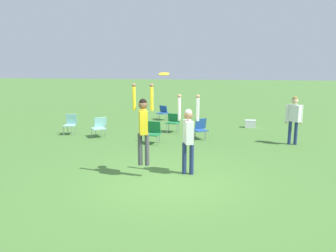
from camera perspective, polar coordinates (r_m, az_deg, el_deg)
The scene contains 12 objects.
ground_plane at distance 8.65m, azimuth -0.51°, elevation -9.27°, with size 120.00×120.00×0.00m, color #477533.
person_jumping at distance 8.52m, azimuth -4.34°, elevation 0.61°, with size 0.57×0.46×2.16m.
person_defending at distance 8.77m, azimuth 3.54°, elevation -1.12°, with size 0.59×0.48×2.18m.
frisbee at distance 8.45m, azimuth -0.71°, elevation 9.06°, with size 0.28×0.28×0.08m.
camping_chair_0 at distance 14.53m, azimuth 0.90°, elevation 0.88°, with size 0.62×0.65×0.81m.
camping_chair_1 at distance 12.42m, azimuth -2.55°, elevation -0.92°, with size 0.57×0.61×0.83m.
camping_chair_2 at distance 13.83m, azimuth -11.87°, elevation 0.01°, with size 0.72×0.80×0.80m.
camping_chair_3 at distance 14.65m, azimuth -16.62°, elevation 0.56°, with size 0.54×0.58×0.87m.
camping_chair_4 at distance 17.80m, azimuth -0.90°, elevation 2.52°, with size 0.71×0.77×0.76m.
camping_chair_5 at distance 13.22m, azimuth 5.66°, elevation -0.28°, with size 0.68×0.75×0.81m.
person_spectator_near at distance 12.97m, azimuth 21.08°, elevation 1.74°, with size 0.63×0.48×1.81m.
cooler_box at distance 16.07m, azimuth 14.13°, elevation 0.38°, with size 0.50×0.30×0.36m.
Camera 1 is at (1.48, -8.00, 2.93)m, focal length 35.00 mm.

